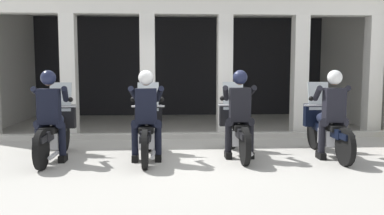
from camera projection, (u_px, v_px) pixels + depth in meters
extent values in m
plane|color=#A8A59E|center=(185.00, 129.00, 10.63)|extent=(80.00, 80.00, 0.00)
cube|color=black|center=(181.00, 67.00, 13.85)|extent=(10.20, 0.24, 3.30)
cube|color=silver|center=(186.00, 5.00, 9.51)|extent=(10.20, 0.36, 0.44)
cube|color=silver|center=(183.00, 5.00, 11.50)|extent=(10.20, 4.77, 0.16)
cube|color=silver|center=(6.00, 66.00, 11.38)|extent=(0.30, 4.77, 3.30)
cube|color=silver|center=(352.00, 67.00, 11.98)|extent=(0.30, 4.77, 3.30)
cube|color=silver|center=(69.00, 76.00, 9.51)|extent=(0.35, 0.36, 2.86)
cube|color=silver|center=(148.00, 76.00, 9.62)|extent=(0.35, 0.36, 2.86)
cube|color=silver|center=(224.00, 76.00, 9.73)|extent=(0.35, 0.36, 2.86)
cube|color=silver|center=(299.00, 75.00, 9.84)|extent=(0.35, 0.36, 2.86)
cube|color=silver|center=(373.00, 75.00, 9.95)|extent=(0.35, 0.36, 2.86)
cube|color=#B7B5AD|center=(187.00, 136.00, 9.32)|extent=(9.80, 0.24, 0.12)
cylinder|color=black|center=(64.00, 135.00, 7.84)|extent=(0.09, 0.64, 0.64)
cylinder|color=black|center=(41.00, 150.00, 6.45)|extent=(0.09, 0.64, 0.64)
cube|color=black|center=(63.00, 125.00, 7.82)|extent=(0.14, 0.44, 0.08)
cube|color=silver|center=(53.00, 140.00, 7.09)|extent=(0.28, 0.44, 0.28)
cube|color=black|center=(53.00, 132.00, 7.12)|extent=(0.18, 1.24, 0.16)
ellipsoid|color=#1E2338|center=(56.00, 120.00, 7.32)|extent=(0.26, 0.48, 0.22)
cube|color=black|center=(50.00, 129.00, 6.94)|extent=(0.24, 0.52, 0.10)
cube|color=black|center=(42.00, 138.00, 6.49)|extent=(0.16, 0.48, 0.10)
cylinder|color=silver|center=(62.00, 123.00, 7.75)|extent=(0.05, 0.24, 0.53)
cube|color=black|center=(61.00, 117.00, 7.68)|extent=(0.52, 0.16, 0.44)
sphere|color=silver|center=(63.00, 115.00, 7.78)|extent=(0.18, 0.18, 0.18)
cube|color=silver|center=(60.00, 97.00, 7.62)|extent=(0.40, 0.14, 0.54)
cylinder|color=silver|center=(60.00, 107.00, 7.56)|extent=(0.62, 0.04, 0.04)
cylinder|color=silver|center=(54.00, 155.00, 6.77)|extent=(0.07, 0.55, 0.07)
cube|color=black|center=(49.00, 106.00, 6.88)|extent=(0.36, 0.22, 0.60)
cube|color=#14193F|center=(51.00, 105.00, 7.00)|extent=(0.05, 0.02, 0.32)
sphere|color=tan|center=(48.00, 80.00, 6.85)|extent=(0.21, 0.21, 0.21)
sphere|color=#191E38|center=(48.00, 78.00, 6.85)|extent=(0.26, 0.26, 0.26)
cylinder|color=black|center=(58.00, 124.00, 6.94)|extent=(0.26, 0.29, 0.17)
cylinder|color=black|center=(62.00, 140.00, 6.97)|extent=(0.12, 0.12, 0.53)
cube|color=black|center=(63.00, 158.00, 7.01)|extent=(0.11, 0.26, 0.12)
cylinder|color=black|center=(42.00, 124.00, 6.92)|extent=(0.26, 0.29, 0.17)
cylinder|color=black|center=(39.00, 140.00, 6.94)|extent=(0.12, 0.12, 0.53)
cube|color=black|center=(39.00, 159.00, 6.99)|extent=(0.11, 0.26, 0.12)
cylinder|color=black|center=(65.00, 94.00, 7.10)|extent=(0.19, 0.48, 0.31)
sphere|color=black|center=(70.00, 100.00, 7.32)|extent=(0.09, 0.09, 0.09)
cylinder|color=black|center=(40.00, 94.00, 7.07)|extent=(0.19, 0.48, 0.31)
sphere|color=black|center=(41.00, 100.00, 7.29)|extent=(0.09, 0.09, 0.09)
cylinder|color=black|center=(149.00, 135.00, 7.89)|extent=(0.09, 0.64, 0.64)
cylinder|color=black|center=(145.00, 149.00, 6.50)|extent=(0.09, 0.64, 0.64)
cube|color=black|center=(149.00, 124.00, 7.87)|extent=(0.14, 0.44, 0.08)
cube|color=silver|center=(147.00, 139.00, 7.14)|extent=(0.28, 0.44, 0.28)
cube|color=black|center=(147.00, 131.00, 7.17)|extent=(0.18, 1.24, 0.16)
ellipsoid|color=black|center=(148.00, 120.00, 7.37)|extent=(0.26, 0.48, 0.22)
cube|color=black|center=(146.00, 129.00, 6.99)|extent=(0.24, 0.52, 0.10)
cube|color=black|center=(145.00, 138.00, 6.54)|extent=(0.16, 0.48, 0.10)
cylinder|color=silver|center=(149.00, 123.00, 7.80)|extent=(0.05, 0.24, 0.53)
cube|color=black|center=(148.00, 116.00, 7.73)|extent=(0.52, 0.16, 0.44)
sphere|color=silver|center=(149.00, 115.00, 7.83)|extent=(0.18, 0.18, 0.18)
cube|color=silver|center=(148.00, 97.00, 7.67)|extent=(0.40, 0.14, 0.54)
cylinder|color=silver|center=(148.00, 106.00, 7.61)|extent=(0.62, 0.04, 0.04)
cylinder|color=silver|center=(153.00, 154.00, 6.82)|extent=(0.07, 0.55, 0.07)
cube|color=black|center=(146.00, 106.00, 6.93)|extent=(0.36, 0.22, 0.60)
cube|color=black|center=(146.00, 104.00, 7.04)|extent=(0.05, 0.02, 0.32)
sphere|color=tan|center=(146.00, 79.00, 6.90)|extent=(0.21, 0.21, 0.21)
sphere|color=silver|center=(146.00, 78.00, 6.90)|extent=(0.26, 0.26, 0.26)
cylinder|color=black|center=(155.00, 124.00, 6.99)|extent=(0.26, 0.29, 0.17)
cylinder|color=black|center=(158.00, 139.00, 7.02)|extent=(0.12, 0.12, 0.53)
cube|color=black|center=(158.00, 158.00, 7.06)|extent=(0.11, 0.26, 0.12)
cylinder|color=black|center=(138.00, 124.00, 6.97)|extent=(0.26, 0.29, 0.17)
cylinder|color=black|center=(135.00, 140.00, 6.99)|extent=(0.12, 0.12, 0.53)
cube|color=black|center=(135.00, 158.00, 7.04)|extent=(0.11, 0.26, 0.12)
cylinder|color=black|center=(159.00, 94.00, 7.15)|extent=(0.19, 0.48, 0.31)
sphere|color=black|center=(162.00, 99.00, 7.37)|extent=(0.09, 0.09, 0.09)
cylinder|color=black|center=(134.00, 94.00, 7.12)|extent=(0.19, 0.48, 0.31)
sphere|color=black|center=(133.00, 99.00, 7.34)|extent=(0.09, 0.09, 0.09)
cylinder|color=black|center=(232.00, 133.00, 8.13)|extent=(0.09, 0.64, 0.64)
cylinder|color=black|center=(245.00, 146.00, 6.74)|extent=(0.09, 0.64, 0.64)
cube|color=black|center=(232.00, 122.00, 8.11)|extent=(0.14, 0.44, 0.08)
cube|color=silver|center=(238.00, 137.00, 7.38)|extent=(0.28, 0.44, 0.28)
cube|color=black|center=(238.00, 129.00, 7.42)|extent=(0.18, 1.24, 0.16)
ellipsoid|color=#1E2338|center=(236.00, 118.00, 7.62)|extent=(0.26, 0.48, 0.22)
cube|color=black|center=(240.00, 127.00, 7.23)|extent=(0.24, 0.52, 0.10)
cube|color=black|center=(244.00, 135.00, 6.78)|extent=(0.16, 0.48, 0.10)
cylinder|color=silver|center=(232.00, 121.00, 8.05)|extent=(0.05, 0.24, 0.53)
cube|color=black|center=(233.00, 115.00, 7.97)|extent=(0.52, 0.16, 0.44)
sphere|color=silver|center=(232.00, 113.00, 8.07)|extent=(0.18, 0.18, 0.18)
cube|color=silver|center=(233.00, 96.00, 7.92)|extent=(0.40, 0.14, 0.54)
cylinder|color=silver|center=(234.00, 105.00, 7.85)|extent=(0.62, 0.04, 0.04)
cylinder|color=silver|center=(248.00, 151.00, 7.06)|extent=(0.07, 0.55, 0.07)
cube|color=black|center=(240.00, 105.00, 7.17)|extent=(0.36, 0.22, 0.60)
cube|color=black|center=(239.00, 103.00, 7.29)|extent=(0.05, 0.02, 0.32)
sphere|color=tan|center=(240.00, 79.00, 7.15)|extent=(0.21, 0.21, 0.21)
sphere|color=#191E38|center=(240.00, 77.00, 7.14)|extent=(0.26, 0.26, 0.26)
cylinder|color=black|center=(247.00, 122.00, 7.23)|extent=(0.26, 0.29, 0.17)
cylinder|color=black|center=(250.00, 137.00, 7.26)|extent=(0.12, 0.12, 0.53)
cube|color=black|center=(250.00, 155.00, 7.30)|extent=(0.11, 0.26, 0.12)
cylinder|color=black|center=(232.00, 122.00, 7.21)|extent=(0.26, 0.29, 0.17)
cylinder|color=black|center=(228.00, 137.00, 7.24)|extent=(0.12, 0.12, 0.53)
cube|color=black|center=(228.00, 155.00, 7.28)|extent=(0.11, 0.26, 0.12)
cylinder|color=black|center=(250.00, 93.00, 7.39)|extent=(0.19, 0.48, 0.31)
sphere|color=black|center=(250.00, 98.00, 7.62)|extent=(0.09, 0.09, 0.09)
cylinder|color=black|center=(226.00, 93.00, 7.37)|extent=(0.19, 0.48, 0.31)
sphere|color=black|center=(222.00, 98.00, 7.58)|extent=(0.09, 0.09, 0.09)
cylinder|color=black|center=(315.00, 133.00, 8.08)|extent=(0.09, 0.64, 0.64)
cylinder|color=black|center=(345.00, 147.00, 6.69)|extent=(0.09, 0.64, 0.64)
cube|color=black|center=(315.00, 123.00, 8.06)|extent=(0.14, 0.44, 0.08)
cube|color=silver|center=(330.00, 137.00, 7.33)|extent=(0.28, 0.44, 0.28)
cube|color=black|center=(329.00, 130.00, 7.37)|extent=(0.18, 1.24, 0.16)
ellipsoid|color=#1E2338|center=(324.00, 118.00, 7.57)|extent=(0.26, 0.48, 0.22)
cube|color=black|center=(333.00, 127.00, 7.18)|extent=(0.24, 0.52, 0.10)
cube|color=black|center=(344.00, 136.00, 6.73)|extent=(0.16, 0.48, 0.10)
cylinder|color=silver|center=(316.00, 122.00, 8.00)|extent=(0.05, 0.24, 0.53)
cube|color=black|center=(317.00, 115.00, 7.92)|extent=(0.52, 0.16, 0.44)
sphere|color=silver|center=(316.00, 113.00, 8.02)|extent=(0.18, 0.18, 0.18)
cube|color=silver|center=(318.00, 96.00, 7.87)|extent=(0.40, 0.14, 0.54)
cylinder|color=silver|center=(320.00, 105.00, 7.80)|extent=(0.62, 0.04, 0.04)
cylinder|color=silver|center=(344.00, 152.00, 7.01)|extent=(0.07, 0.55, 0.07)
cube|color=black|center=(334.00, 105.00, 7.12)|extent=(0.36, 0.22, 0.60)
cube|color=#14193F|center=(332.00, 103.00, 7.24)|extent=(0.05, 0.02, 0.32)
sphere|color=#936B51|center=(335.00, 79.00, 7.10)|extent=(0.21, 0.21, 0.21)
sphere|color=silver|center=(335.00, 77.00, 7.09)|extent=(0.26, 0.26, 0.26)
cylinder|color=black|center=(341.00, 122.00, 7.18)|extent=(0.26, 0.29, 0.17)
cylinder|color=black|center=(344.00, 137.00, 7.21)|extent=(0.12, 0.12, 0.53)
cube|color=black|center=(343.00, 155.00, 7.25)|extent=(0.11, 0.26, 0.12)
cylinder|color=black|center=(325.00, 122.00, 7.16)|extent=(0.26, 0.29, 0.17)
cylinder|color=black|center=(322.00, 138.00, 7.19)|extent=(0.12, 0.12, 0.53)
cube|color=black|center=(321.00, 156.00, 7.23)|extent=(0.11, 0.26, 0.12)
cylinder|color=black|center=(341.00, 93.00, 7.34)|extent=(0.19, 0.48, 0.31)
sphere|color=black|center=(338.00, 98.00, 7.57)|extent=(0.09, 0.09, 0.09)
cylinder|color=black|center=(318.00, 93.00, 7.32)|extent=(0.19, 0.48, 0.31)
sphere|color=black|center=(311.00, 99.00, 7.54)|extent=(0.09, 0.09, 0.09)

